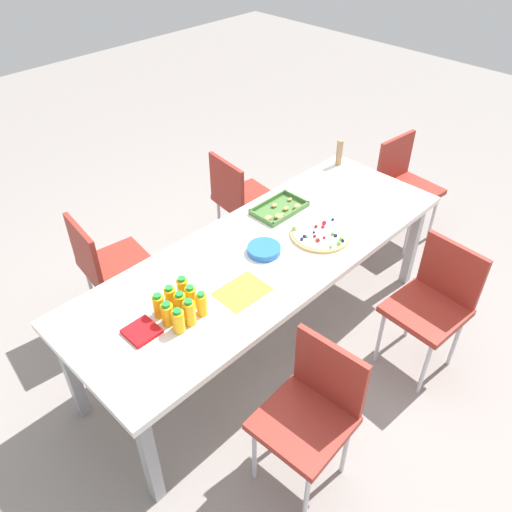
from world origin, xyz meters
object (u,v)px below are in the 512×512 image
(chair_end, at_px, (404,181))
(juice_bottle_6, at_px, (159,306))
(juice_bottle_0, at_px, (178,321))
(fruit_pizza, at_px, (320,234))
(paper_folder, at_px, (243,291))
(juice_bottle_2, at_px, (202,304))
(chair_near_left, at_px, (312,407))
(snack_tray, at_px, (280,210))
(juice_bottle_7, at_px, (170,298))
(plate_stack, at_px, (264,249))
(juice_bottle_5, at_px, (191,297))
(chair_far_left, at_px, (107,263))
(chair_far_right, at_px, (240,197))
(party_table, at_px, (266,259))
(juice_bottle_8, at_px, (183,289))
(napkin_stack, at_px, (142,331))
(juice_bottle_1, at_px, (190,312))
(juice_bottle_4, at_px, (181,305))
(juice_bottle_3, at_px, (168,314))
(cardboard_tube, at_px, (339,153))
(chair_near_right, at_px, (434,299))

(chair_end, height_order, juice_bottle_6, juice_bottle_6)
(juice_bottle_0, height_order, fruit_pizza, juice_bottle_0)
(juice_bottle_0, distance_m, paper_folder, 0.41)
(juice_bottle_2, height_order, paper_folder, juice_bottle_2)
(chair_near_left, height_order, snack_tray, chair_near_left)
(juice_bottle_7, relative_size, plate_stack, 0.69)
(juice_bottle_2, relative_size, juice_bottle_5, 1.00)
(chair_far_left, bearing_deg, fruit_pizza, 51.09)
(juice_bottle_0, bearing_deg, juice_bottle_6, 91.13)
(chair_far_right, bearing_deg, juice_bottle_7, -50.76)
(party_table, relative_size, snack_tray, 7.09)
(plate_stack, relative_size, paper_folder, 0.74)
(party_table, height_order, juice_bottle_7, juice_bottle_7)
(juice_bottle_8, height_order, paper_folder, juice_bottle_8)
(chair_near_left, height_order, juice_bottle_6, juice_bottle_6)
(chair_end, height_order, snack_tray, chair_end)
(juice_bottle_6, xyz_separation_m, fruit_pizza, (1.07, -0.15, -0.05))
(juice_bottle_8, bearing_deg, napkin_stack, -172.38)
(juice_bottle_1, height_order, plate_stack, juice_bottle_1)
(party_table, relative_size, chair_end, 2.94)
(juice_bottle_0, distance_m, juice_bottle_1, 0.07)
(napkin_stack, bearing_deg, juice_bottle_6, 14.09)
(juice_bottle_7, bearing_deg, juice_bottle_4, -89.48)
(juice_bottle_1, height_order, juice_bottle_3, juice_bottle_1)
(paper_folder, bearing_deg, cardboard_tube, 18.41)
(juice_bottle_6, xyz_separation_m, snack_tray, (1.09, 0.20, -0.05))
(chair_near_left, relative_size, juice_bottle_3, 6.28)
(juice_bottle_5, relative_size, juice_bottle_6, 1.00)
(juice_bottle_5, bearing_deg, juice_bottle_4, -175.82)
(snack_tray, relative_size, paper_folder, 1.32)
(chair_near_left, distance_m, juice_bottle_2, 0.72)
(party_table, relative_size, juice_bottle_1, 16.31)
(juice_bottle_4, relative_size, plate_stack, 0.74)
(napkin_stack, bearing_deg, chair_near_right, -28.80)
(juice_bottle_4, height_order, juice_bottle_5, juice_bottle_4)
(chair_far_right, bearing_deg, juice_bottle_0, -47.36)
(chair_near_right, height_order, juice_bottle_0, juice_bottle_0)
(snack_tray, bearing_deg, napkin_stack, -169.23)
(plate_stack, relative_size, cardboard_tube, 1.01)
(juice_bottle_4, xyz_separation_m, fruit_pizza, (0.99, -0.08, -0.05))
(juice_bottle_2, relative_size, cardboard_tube, 0.72)
(juice_bottle_8, bearing_deg, juice_bottle_5, -96.06)
(chair_far_left, distance_m, juice_bottle_1, 1.00)
(juice_bottle_4, distance_m, fruit_pizza, 1.00)
(juice_bottle_7, distance_m, cardboard_tube, 1.79)
(juice_bottle_6, bearing_deg, chair_near_left, -72.54)
(juice_bottle_2, height_order, snack_tray, juice_bottle_2)
(chair_near_right, xyz_separation_m, cardboard_tube, (0.54, 1.13, 0.32))
(cardboard_tube, bearing_deg, plate_stack, -163.82)
(juice_bottle_2, height_order, juice_bottle_6, same)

